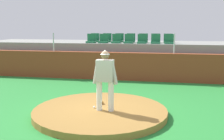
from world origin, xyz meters
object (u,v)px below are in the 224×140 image
pitcher (105,76)px  stadium_chair_12 (155,40)px  stadium_chair_6 (169,41)px  stadium_chair_2 (116,40)px  fielding_glove (100,102)px  stadium_chair_13 (168,40)px  stadium_chair_10 (131,39)px  stadium_chair_8 (107,39)px  stadium_chair_5 (156,41)px  stadium_chair_9 (119,39)px  stadium_chair_7 (95,39)px  stadium_chair_4 (142,41)px  stadium_chair_11 (143,40)px  baseball (94,107)px  stadium_chair_3 (129,40)px  stadium_chair_0 (91,40)px  stadium_chair_1 (104,40)px

pitcher → stadium_chair_12: bearing=83.3°
stadium_chair_12 → stadium_chair_6: bearing=130.0°
stadium_chair_6 → stadium_chair_12: bearing=-50.0°
pitcher → stadium_chair_2: 6.98m
fielding_glove → stadium_chair_12: size_ratio=0.60×
stadium_chair_13 → stadium_chair_10: bearing=-1.2°
stadium_chair_8 → stadium_chair_13: (3.46, -0.02, 0.00)m
stadium_chair_5 → stadium_chair_9: (-2.10, 0.91, 0.00)m
pitcher → stadium_chair_8: 7.95m
stadium_chair_5 → stadium_chair_12: 0.92m
stadium_chair_7 → stadium_chair_13: same height
stadium_chair_4 → stadium_chair_11: (0.01, 0.85, 0.00)m
stadium_chair_7 → stadium_chair_8: bearing=-178.5°
baseball → stadium_chair_11: size_ratio=0.15×
pitcher → stadium_chair_9: bearing=98.3°
stadium_chair_9 → stadium_chair_13: 2.75m
stadium_chair_3 → stadium_chair_10: bearing=-89.4°
stadium_chair_3 → stadium_chair_11: 1.12m
baseball → stadium_chair_4: stadium_chair_4 is taller
stadium_chair_5 → stadium_chair_8: size_ratio=1.00×
stadium_chair_3 → stadium_chair_12: same height
stadium_chair_5 → stadium_chair_11: 1.13m
stadium_chair_4 → stadium_chair_12: size_ratio=1.00×
fielding_glove → stadium_chair_0: (-1.97, 6.22, 1.68)m
stadium_chair_1 → stadium_chair_3: 1.39m
stadium_chair_4 → stadium_chair_11: same height
fielding_glove → stadium_chair_10: bearing=-40.4°
stadium_chair_2 → stadium_chair_3: same height
stadium_chair_8 → baseball: bearing=98.9°
pitcher → stadium_chair_0: size_ratio=3.69×
stadium_chair_1 → stadium_chair_9: size_ratio=1.00×
stadium_chair_3 → stadium_chair_12: 1.66m
fielding_glove → stadium_chair_4: bearing=-47.1°
stadium_chair_9 → stadium_chair_11: 1.39m
stadium_chair_10 → stadium_chair_13: bearing=178.8°
stadium_chair_4 → stadium_chair_8: (-2.09, 0.88, 0.00)m
stadium_chair_0 → stadium_chair_11: 2.93m
stadium_chair_6 → stadium_chair_12: (-0.74, 0.88, 0.00)m
pitcher → stadium_chair_10: size_ratio=3.69×
stadium_chair_8 → stadium_chair_11: 2.10m
stadium_chair_9 → stadium_chair_13: (2.75, -0.03, 0.00)m
stadium_chair_5 → stadium_chair_12: bearing=-87.3°
baseball → stadium_chair_4: (0.89, 6.74, 1.70)m
fielding_glove → stadium_chair_5: bearing=-53.6°
pitcher → stadium_chair_3: size_ratio=3.69×
fielding_glove → stadium_chair_11: (0.84, 7.08, 1.68)m
stadium_chair_1 → stadium_chair_3: size_ratio=1.00×
stadium_chair_9 → stadium_chair_7: bearing=1.2°
stadium_chair_5 → stadium_chair_10: 1.71m
fielding_glove → stadium_chair_4: (0.83, 6.22, 1.68)m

